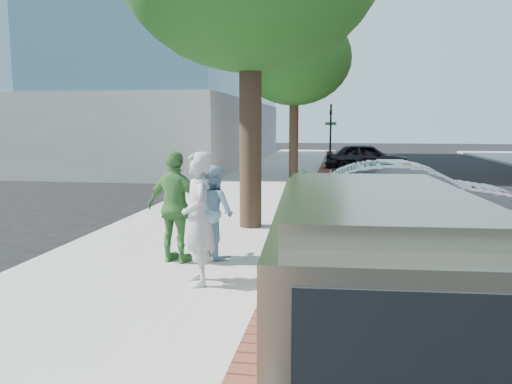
% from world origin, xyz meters
% --- Properties ---
extents(ground, '(120.00, 120.00, 0.00)m').
position_xyz_m(ground, '(0.00, 0.00, 0.00)').
color(ground, black).
rests_on(ground, ground).
extents(sidewalk, '(5.00, 60.00, 0.15)m').
position_xyz_m(sidewalk, '(-1.50, 8.00, 0.07)').
color(sidewalk, '#9E9991').
rests_on(sidewalk, ground).
extents(brick_strip, '(0.60, 60.00, 0.01)m').
position_xyz_m(brick_strip, '(0.70, 8.00, 0.15)').
color(brick_strip, brown).
rests_on(brick_strip, sidewalk).
extents(curb, '(0.10, 60.00, 0.15)m').
position_xyz_m(curb, '(1.05, 8.00, 0.07)').
color(curb, gray).
rests_on(curb, ground).
extents(office_base, '(18.20, 22.20, 4.00)m').
position_xyz_m(office_base, '(-13.00, 22.00, 2.00)').
color(office_base, gray).
rests_on(office_base, ground).
extents(signal_near, '(0.70, 0.15, 3.80)m').
position_xyz_m(signal_near, '(0.90, 22.00, 2.25)').
color(signal_near, black).
rests_on(signal_near, ground).
extents(tree_far, '(4.80, 4.80, 7.14)m').
position_xyz_m(tree_far, '(-0.50, 12.00, 5.30)').
color(tree_far, black).
rests_on(tree_far, sidewalk).
extents(parking_meter, '(0.12, 0.32, 1.47)m').
position_xyz_m(parking_meter, '(0.70, 0.99, 1.21)').
color(parking_meter, gray).
rests_on(parking_meter, sidewalk).
extents(person_gray, '(0.73, 0.86, 2.01)m').
position_xyz_m(person_gray, '(-0.63, -2.47, 1.16)').
color(person_gray, '#A1A2A6').
rests_on(person_gray, sidewalk).
extents(person_officer, '(1.04, 1.03, 1.70)m').
position_xyz_m(person_officer, '(-0.79, -0.89, 1.00)').
color(person_officer, '#7CA6C0').
rests_on(person_officer, sidewalk).
extents(person_green, '(1.23, 0.76, 1.96)m').
position_xyz_m(person_green, '(-1.34, -1.35, 1.13)').
color(person_green, '#427E39').
rests_on(person_green, sidewalk).
extents(sedan_silver, '(5.10, 1.80, 1.68)m').
position_xyz_m(sedan_silver, '(3.15, 2.62, 0.84)').
color(sedan_silver, '#B9BBC0').
rests_on(sedan_silver, ground).
extents(bg_car, '(4.60, 2.03, 1.54)m').
position_xyz_m(bg_car, '(2.92, 18.42, 0.77)').
color(bg_car, black).
rests_on(bg_car, ground).
extents(van, '(2.29, 5.28, 1.90)m').
position_xyz_m(van, '(1.79, -4.03, 1.04)').
color(van, gray).
rests_on(van, ground).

